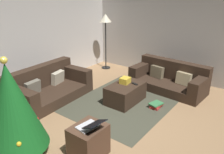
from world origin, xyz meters
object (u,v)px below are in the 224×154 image
tv_remote (135,84)px  laptop (90,125)px  side_table (89,141)px  couch_right (169,79)px  ottoman (125,93)px  christmas_tree (12,107)px  gift_box (125,80)px  corner_lamp (105,22)px  couch_left (48,87)px  book_stack (156,105)px

tv_remote → laptop: (-1.99, -0.47, 0.14)m
side_table → laptop: 0.31m
couch_right → tv_remote: 1.19m
ottoman → christmas_tree: size_ratio=0.58×
gift_box → laptop: size_ratio=0.54×
laptop → corner_lamp: (3.45, 2.46, 0.90)m
couch_right → christmas_tree: (-3.74, 0.81, 0.56)m
couch_left → couch_right: (2.21, -2.04, -0.01)m
gift_box → corner_lamp: corner_lamp is taller
tv_remote → laptop: size_ratio=0.39×
couch_left → couch_right: size_ratio=1.00×
couch_right → tv_remote: (-1.13, 0.35, 0.16)m
ottoman → side_table: side_table is taller
gift_box → tv_remote: 0.23m
ottoman → corner_lamp: size_ratio=0.53×
ottoman → side_table: bearing=-163.1°
couch_left → tv_remote: (1.08, -1.69, 0.15)m
side_table → laptop: laptop is taller
couch_left → gift_box: bearing=121.1°
couch_left → christmas_tree: christmas_tree is taller
tv_remote → side_table: side_table is taller
ottoman → gift_box: 0.29m
christmas_tree → ottoman: bearing=-7.1°
couch_right → corner_lamp: (0.34, 2.33, 1.20)m
christmas_tree → book_stack: bearing=-20.9°
christmas_tree → laptop: size_ratio=3.81×
couch_left → ottoman: (0.94, -1.54, -0.07)m
christmas_tree → laptop: 1.15m
book_stack → gift_box: bearing=97.8°
tv_remote → side_table: 2.03m
couch_left → corner_lamp: size_ratio=1.11×
laptop → side_table: bearing=82.6°
book_stack → corner_lamp: (1.43, 2.54, 1.42)m
book_stack → couch_right: bearing=10.5°
corner_lamp → couch_left: bearing=-173.3°
couch_right → side_table: couch_right is taller
christmas_tree → corner_lamp: corner_lamp is taller
couch_right → gift_box: (-1.20, 0.56, 0.21)m
side_table → corner_lamp: bearing=34.8°
couch_right → book_stack: 1.14m
christmas_tree → side_table: bearing=-54.0°
ottoman → christmas_tree: bearing=172.9°
tv_remote → ottoman: bearing=149.4°
ottoman → corner_lamp: bearing=48.8°
ottoman → corner_lamp: 2.75m
ottoman → book_stack: bearing=-76.0°
couch_right → side_table: (-3.11, -0.06, -0.02)m
christmas_tree → book_stack: 2.94m
couch_left → ottoman: 1.80m
corner_lamp → couch_right: bearing=-98.2°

